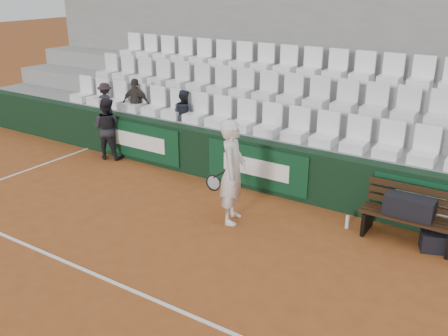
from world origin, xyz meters
TOP-DOWN VIEW (x-y plane):
  - ground at (0.00, 0.00)m, footprint 80.00×80.00m
  - court_baseline at (0.00, 0.00)m, footprint 18.00×0.06m
  - back_barrier at (0.07, 3.99)m, footprint 18.00×0.34m
  - grandstand_tier_front at (0.00, 4.62)m, footprint 18.00×0.95m
  - grandstand_tier_mid at (0.00, 5.58)m, footprint 18.00×0.95m
  - grandstand_tier_back at (0.00, 6.53)m, footprint 18.00×0.95m
  - grandstand_rear_wall at (0.00, 7.15)m, footprint 18.00×0.30m
  - seat_row_front at (0.00, 4.45)m, footprint 11.90×0.44m
  - seat_row_mid at (0.00, 5.40)m, footprint 11.90×0.44m
  - seat_row_back at (0.00, 6.35)m, footprint 11.90×0.44m
  - bench_left at (2.82, 3.41)m, footprint 1.50×0.56m
  - sports_bag_left at (2.80, 3.41)m, footprint 0.76×0.33m
  - sports_bag_ground at (3.29, 3.37)m, footprint 0.57×0.46m
  - water_bottle_near at (1.86, 3.33)m, footprint 0.06×0.06m
  - water_bottle_far at (3.19, 3.36)m, footprint 0.07×0.07m
  - tennis_player at (0.08, 2.53)m, footprint 0.81×0.77m
  - ball_kid at (-4.07, 3.68)m, footprint 0.83×0.73m
  - spectator_a at (-4.91, 4.50)m, footprint 0.74×0.60m
  - spectator_b at (-3.88, 4.50)m, footprint 0.76×0.46m
  - spectator_c at (-2.45, 4.50)m, footprint 0.56×0.44m

SIDE VIEW (x-z plane):
  - ground at x=0.00m, z-range 0.00..0.00m
  - court_baseline at x=0.00m, z-range 0.00..0.01m
  - water_bottle_near at x=1.86m, z-range 0.00..0.23m
  - water_bottle_far at x=3.19m, z-range 0.00..0.24m
  - sports_bag_ground at x=3.29m, z-range 0.00..0.30m
  - bench_left at x=2.82m, z-range 0.00..0.45m
  - grandstand_tier_front at x=0.00m, z-range 0.00..1.00m
  - back_barrier at x=0.07m, z-range 0.00..1.00m
  - sports_bag_left at x=2.80m, z-range 0.45..0.77m
  - ball_kid at x=-4.07m, z-range 0.00..1.44m
  - grandstand_tier_mid at x=0.00m, z-range 0.00..1.45m
  - tennis_player at x=0.08m, z-range 0.00..1.82m
  - grandstand_tier_back at x=0.00m, z-range 0.00..1.90m
  - seat_row_front at x=0.00m, z-range 1.00..1.63m
  - spectator_a at x=-4.91m, z-range 1.00..2.00m
  - spectator_c at x=-2.45m, z-range 1.00..2.12m
  - spectator_b at x=-3.88m, z-range 1.00..2.21m
  - seat_row_mid at x=0.00m, z-range 1.45..2.08m
  - grandstand_rear_wall at x=0.00m, z-range 0.00..4.40m
  - seat_row_back at x=0.00m, z-range 1.90..2.53m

